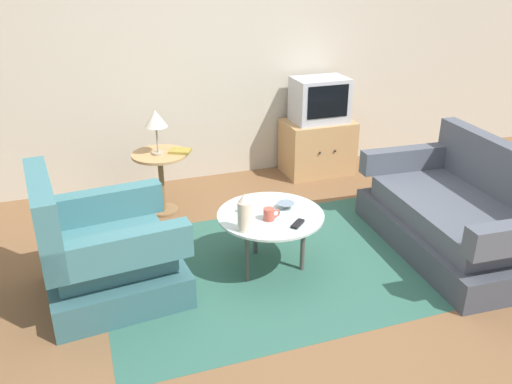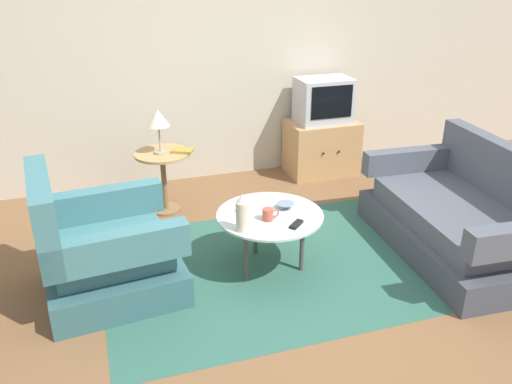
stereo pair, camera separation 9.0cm
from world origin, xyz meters
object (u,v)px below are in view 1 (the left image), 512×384
(bowl, at_px, (286,205))
(tv_remote_dark, at_px, (298,224))
(vase, at_px, (244,213))
(armchair, at_px, (103,256))
(book, at_px, (180,151))
(side_table, at_px, (161,170))
(mug, at_px, (269,214))
(tv_stand, at_px, (317,147))
(coffee_table, at_px, (270,219))
(television, at_px, (320,100))
(tv_remote_silver, at_px, (242,207))
(table_lamp, at_px, (156,120))
(couch, at_px, (461,217))

(bowl, height_order, tv_remote_dark, bowl)
(vase, xyz_separation_m, tv_remote_dark, (0.39, -0.05, -0.13))
(armchair, bearing_deg, book, 139.80)
(side_table, distance_m, mug, 1.47)
(tv_remote_dark, bearing_deg, armchair, 125.19)
(tv_stand, xyz_separation_m, tv_remote_dark, (-1.08, -1.94, 0.18))
(side_table, bearing_deg, coffee_table, -64.22)
(armchair, bearing_deg, vase, 70.49)
(side_table, height_order, television, television)
(coffee_table, relative_size, tv_remote_silver, 4.89)
(side_table, bearing_deg, bowl, -57.89)
(side_table, height_order, tv_remote_silver, side_table)
(tv_remote_dark, bearing_deg, coffee_table, 74.82)
(tv_remote_silver, bearing_deg, vase, 19.59)
(armchair, height_order, television, television)
(television, bearing_deg, tv_stand, 90.00)
(tv_stand, relative_size, book, 3.22)
(table_lamp, bearing_deg, tv_remote_silver, -67.14)
(coffee_table, relative_size, bowl, 5.88)
(table_lamp, bearing_deg, coffee_table, -63.41)
(couch, relative_size, vase, 6.06)
(armchair, distance_m, table_lamp, 1.47)
(tv_remote_silver, bearing_deg, mug, 61.50)
(bowl, distance_m, tv_remote_dark, 0.29)
(couch, distance_m, mug, 1.66)
(book, bearing_deg, tv_remote_dark, -42.27)
(side_table, height_order, bowl, side_table)
(mug, xyz_separation_m, tv_remote_dark, (0.16, -0.15, -0.04))
(television, relative_size, book, 2.46)
(bowl, distance_m, book, 1.31)
(tv_stand, relative_size, table_lamp, 1.82)
(book, bearing_deg, coffee_table, -43.72)
(coffee_table, bearing_deg, mug, -115.41)
(mug, bearing_deg, tv_stand, 55.35)
(coffee_table, height_order, vase, vase)
(vase, height_order, tv_remote_silver, vase)
(table_lamp, relative_size, bowl, 2.99)
(armchair, bearing_deg, coffee_table, 81.74)
(tv_remote_silver, xyz_separation_m, book, (-0.25, 1.06, 0.12))
(couch, relative_size, coffee_table, 2.12)
(table_lamp, xyz_separation_m, tv_remote_silver, (0.46, -1.08, -0.43))
(tv_stand, relative_size, tv_remote_silver, 4.53)
(television, distance_m, tv_remote_silver, 2.09)
(vase, xyz_separation_m, tv_remote_silver, (0.10, 0.35, -0.13))
(table_lamp, xyz_separation_m, bowl, (0.77, -1.19, -0.42))
(coffee_table, relative_size, book, 3.48)
(couch, relative_size, side_table, 2.89)
(coffee_table, height_order, book, book)
(book, bearing_deg, tv_stand, 43.67)
(tv_stand, relative_size, mug, 5.81)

